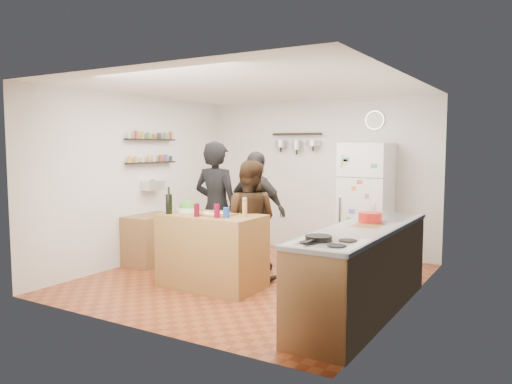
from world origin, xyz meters
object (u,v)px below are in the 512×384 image
Objects in this scene: wine_bottle at (169,204)px; salt_canister at (226,213)px; skillet at (319,238)px; wall_clock at (375,120)px; person_left at (216,209)px; person_center at (249,221)px; counter_run at (363,271)px; prep_island at (212,251)px; person_back at (256,211)px; side_table at (152,239)px; red_bowl at (370,217)px; fridge at (366,203)px; pepper_mill at (245,209)px; salad_bowl at (188,210)px.

wine_bottle is 0.81m from salt_canister.
wall_clock is (-0.65, 3.56, 1.21)m from skillet.
person_left is 6.07× the size of wall_clock.
person_center is 0.60× the size of counter_run.
prep_island is 0.48× the size of counter_run.
person_back is 2.10× the size of side_table.
skillet is at bearing -23.60° from side_table.
counter_run is 8.77× the size of wall_clock.
person_back is (0.05, 0.99, 0.39)m from prep_island.
red_bowl is 0.14× the size of fridge.
fridge is 6.00× the size of wall_clock.
red_bowl is at bearing 87.76° from skillet.
wine_bottle is 0.76m from person_left.
person_center is at bearing -118.21° from fridge.
pepper_mill reaches higher than skillet.
side_table is at bearing 160.06° from salt_canister.
person_center reaches higher than prep_island.
wall_clock is at bearing 65.61° from prep_island.
person_center is 0.52m from person_back.
person_back is (0.33, 0.49, -0.07)m from person_left.
fridge is (1.69, 2.52, -0.13)m from wine_bottle.
counter_run is 3.29× the size of side_table.
red_bowl is 0.32× the size of side_table.
salt_canister reaches higher than skillet.
person_back is 6.54× the size of red_bowl.
salt_canister is at bearing -131.42° from pepper_mill.
counter_run is (2.44, 0.22, -0.58)m from wine_bottle.
salt_canister reaches higher than counter_run.
person_center is (0.23, 0.50, 0.33)m from prep_island.
skillet is at bearing 141.80° from person_back.
salad_bowl is 0.92× the size of wall_clock.
side_table is (-1.08, 0.48, -0.57)m from salad_bowl.
pepper_mill reaches higher than counter_run.
salt_canister is 0.51× the size of skillet.
prep_island is 5.23× the size of skillet.
red_bowl is (1.85, -0.63, 0.13)m from person_back.
skillet is (2.13, -1.42, 0.03)m from person_left.
side_table is at bearing 176.98° from red_bowl.
salt_canister is at bearing 131.44° from person_left.
red_bowl is (2.39, 0.57, -0.06)m from wine_bottle.
person_left is 7.61× the size of skillet.
skillet is at bearing -16.79° from wine_bottle.
pepper_mill is 0.23m from salt_canister.
prep_island is at bearing -6.79° from salad_bowl.
counter_run reaches higher than side_table.
prep_island is 10.30× the size of salt_canister.
red_bowl is at bearing 98.18° from counter_run.
person_back is at bearing 133.20° from skillet.
counter_run is 3.48m from side_table.
person_center is 0.93× the size of person_back.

